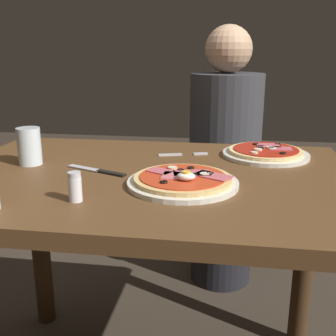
{
  "coord_description": "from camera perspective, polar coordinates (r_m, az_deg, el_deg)",
  "views": [
    {
      "loc": [
        0.22,
        -1.04,
        1.08
      ],
      "look_at": [
        0.07,
        -0.04,
        0.79
      ],
      "focal_mm": 43.94,
      "sensor_mm": 36.0,
      "label": 1
    }
  ],
  "objects": [
    {
      "name": "fork",
      "position": [
        1.3,
        1.56,
        1.9
      ],
      "size": [
        0.16,
        0.06,
        0.0
      ],
      "color": "silver",
      "rests_on": "dining_table"
    },
    {
      "name": "salt_shaker",
      "position": [
        0.92,
        -12.77,
        -2.58
      ],
      "size": [
        0.03,
        0.03,
        0.07
      ],
      "color": "white",
      "rests_on": "dining_table"
    },
    {
      "name": "water_glass_far",
      "position": [
        1.25,
        -18.65,
        2.57
      ],
      "size": [
        0.07,
        0.07,
        0.11
      ],
      "color": "silver",
      "rests_on": "dining_table"
    },
    {
      "name": "pizza_across_left",
      "position": [
        1.32,
        13.41,
        2.07
      ],
      "size": [
        0.27,
        0.27,
        0.03
      ],
      "color": "silver",
      "rests_on": "dining_table"
    },
    {
      "name": "diner_person",
      "position": [
        1.89,
        7.77,
        0.09
      ],
      "size": [
        0.32,
        0.32,
        1.18
      ],
      "rotation": [
        0.0,
        0.0,
        3.14
      ],
      "color": "black",
      "rests_on": "ground"
    },
    {
      "name": "dining_table",
      "position": [
        1.16,
        -2.88,
        -6.78
      ],
      "size": [
        1.12,
        0.78,
        0.76
      ],
      "color": "brown",
      "rests_on": "ground"
    },
    {
      "name": "knife",
      "position": [
        1.14,
        -9.41,
        -0.42
      ],
      "size": [
        0.19,
        0.09,
        0.01
      ],
      "color": "silver",
      "rests_on": "dining_table"
    },
    {
      "name": "pizza_foreground",
      "position": [
        1.01,
        2.1,
        -1.76
      ],
      "size": [
        0.27,
        0.27,
        0.05
      ],
      "color": "silver",
      "rests_on": "dining_table"
    }
  ]
}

